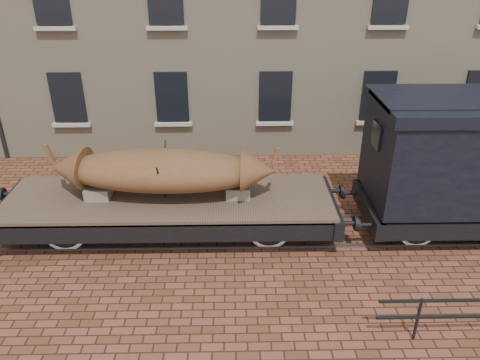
{
  "coord_description": "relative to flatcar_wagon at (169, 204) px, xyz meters",
  "views": [
    {
      "loc": [
        -0.5,
        -10.41,
        6.89
      ],
      "look_at": [
        -0.28,
        0.5,
        1.3
      ],
      "focal_mm": 35.0,
      "sensor_mm": 36.0,
      "label": 1
    }
  ],
  "objects": [
    {
      "name": "ground",
      "position": [
        2.11,
        0.0,
        -0.88
      ],
      "size": [
        90.0,
        90.0,
        0.0
      ],
      "primitive_type": "plane",
      "color": "#4F2D1C"
    },
    {
      "name": "rail_track",
      "position": [
        2.11,
        0.0,
        -0.85
      ],
      "size": [
        30.0,
        1.52,
        0.06
      ],
      "color": "#59595E",
      "rests_on": "ground"
    },
    {
      "name": "flatcar_wagon",
      "position": [
        0.0,
        0.0,
        0.0
      ],
      "size": [
        9.33,
        2.53,
        1.41
      ],
      "color": "brown",
      "rests_on": "ground"
    },
    {
      "name": "iron_boat",
      "position": [
        -0.1,
        0.0,
        0.97
      ],
      "size": [
        5.71,
        1.82,
        1.4
      ],
      "color": "brown",
      "rests_on": "flatcar_wagon"
    }
  ]
}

